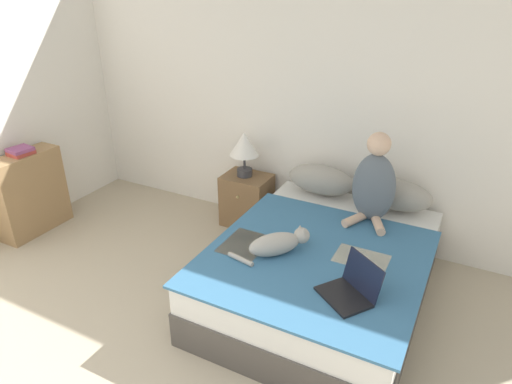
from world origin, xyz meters
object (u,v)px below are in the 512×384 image
Objects in this scene: pillow_far at (395,194)px; cat_tabby at (278,243)px; bookshelf at (30,193)px; pillow_near at (321,180)px; person_sitting at (374,184)px; book_stack_top at (20,151)px; bed at (322,272)px; laptop_open at (350,289)px; table_lamp at (244,146)px; nightstand at (247,200)px.

pillow_far reaches higher than cat_tabby.
pillow_near is at bearing 23.30° from bookshelf.
book_stack_top is at bearing -165.20° from person_sitting.
cat_tabby is at bearing -133.23° from bed.
laptop_open reaches higher than bed.
laptop_open is 0.95× the size of table_lamp.
cat_tabby is (-0.58, -1.07, -0.05)m from pillow_far.
nightstand is 0.57m from table_lamp.
pillow_far is at bearing 18.90° from bookshelf.
pillow_far reaches higher than bed.
bookshelf reaches higher than cat_tabby.
pillow_near reaches higher than laptop_open.
bed is 4.33× the size of table_lamp.
bed is 3.67× the size of nightstand.
person_sitting reaches higher than nightstand.
nightstand is (-0.83, 1.05, -0.32)m from cat_tabby.
pillow_near is 1.45× the size of laptop_open.
cat_tabby reaches higher than bed.
laptop_open is (0.14, -1.02, -0.27)m from person_sitting.
person_sitting is (0.53, -0.28, 0.19)m from pillow_near.
pillow_far is 1.46m from nightstand.
cat_tabby is at bearing -51.06° from table_lamp.
bed is 0.95m from pillow_far.
book_stack_top is at bearing -149.09° from nightstand.
bed is at bearing 5.80° from bookshelf.
pillow_near is 2.78m from bookshelf.
pillow_far is 3.39m from bookshelf.
laptop_open is at bearing -3.63° from bookshelf.
bed is 2.94m from book_stack_top.
table_lamp is at bearing -179.16° from pillow_far.
pillow_near is at bearing 1.71° from nightstand.
bookshelf is 0.43m from book_stack_top.
laptop_open is at bearing -55.10° from bed.
bookshelf is (-2.62, -0.02, -0.19)m from cat_tabby.
bookshelf is (-2.54, -1.10, -0.24)m from pillow_near.
cat_tabby is at bearing -165.14° from laptop_open.
cat_tabby is at bearing -118.43° from pillow_far.
bed is 3.14× the size of pillow_near.
pillow_near is 1.17× the size of nightstand.
bookshelf is at bearing -161.10° from pillow_far.
person_sitting is 3.51× the size of book_stack_top.
bed is at bearing 160.60° from laptop_open.
cat_tabby is at bearing -85.97° from pillow_near.
book_stack_top is (-3.19, -1.09, 0.20)m from pillow_far.
pillow_far is at bearing 0.00° from pillow_near.
pillow_near is at bearing 153.11° from laptop_open.
pillow_far is 0.36m from person_sitting.
pillow_near is 2.77m from book_stack_top.
bookshelf is (-1.79, -1.07, 0.14)m from nightstand.
person_sitting reaches higher than bed.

